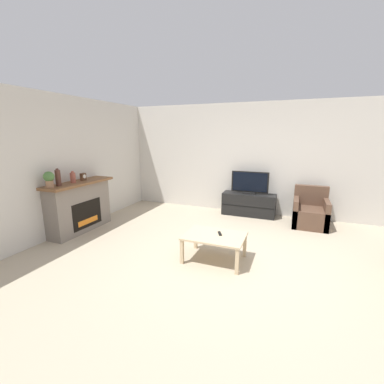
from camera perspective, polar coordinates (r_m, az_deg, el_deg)
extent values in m
plane|color=tan|center=(4.18, 8.74, -15.26)|extent=(24.00, 24.00, 0.00)
cube|color=beige|center=(6.50, 14.87, 6.99)|extent=(12.00, 0.06, 2.70)
cube|color=beige|center=(5.59, -27.64, 5.11)|extent=(0.06, 12.00, 2.70)
cube|color=slate|center=(5.73, -23.69, -3.17)|extent=(0.38, 1.37, 0.98)
cube|color=black|center=(5.63, -22.20, -4.55)|extent=(0.01, 0.76, 0.54)
cube|color=orange|center=(5.67, -22.06, -5.98)|extent=(0.01, 0.53, 0.11)
cube|color=brown|center=(5.60, -23.94, 1.86)|extent=(0.50, 1.49, 0.05)
cylinder|color=#512D23|center=(5.28, -27.62, 2.79)|extent=(0.09, 0.09, 0.29)
sphere|color=#512D23|center=(5.26, -27.79, 4.42)|extent=(0.05, 0.05, 0.05)
cylinder|color=#994C3D|center=(5.51, -24.95, 2.90)|extent=(0.10, 0.10, 0.19)
sphere|color=#994C3D|center=(5.50, -25.05, 3.97)|extent=(0.06, 0.06, 0.06)
cube|color=brown|center=(5.69, -23.04, 3.12)|extent=(0.07, 0.11, 0.15)
cylinder|color=white|center=(5.67, -22.77, 3.22)|extent=(0.00, 0.08, 0.08)
cylinder|color=#936B4C|center=(5.18, -29.07, 1.54)|extent=(0.13, 0.13, 0.13)
sphere|color=#477038|center=(5.16, -29.23, 3.01)|extent=(0.18, 0.18, 0.18)
cube|color=black|center=(6.44, 12.48, -2.71)|extent=(1.26, 0.42, 0.54)
cube|color=black|center=(6.24, 12.15, -3.20)|extent=(1.24, 0.01, 0.01)
cube|color=black|center=(6.37, 12.61, -0.19)|extent=(0.31, 0.18, 0.04)
cube|color=black|center=(6.32, 12.72, 2.20)|extent=(0.88, 0.03, 0.50)
cube|color=black|center=(6.30, 12.70, 2.18)|extent=(0.81, 0.01, 0.45)
cube|color=brown|center=(6.13, 24.69, -5.07)|extent=(0.70, 0.76, 0.40)
cube|color=brown|center=(6.33, 24.92, -0.64)|extent=(0.70, 0.14, 0.44)
cube|color=brown|center=(6.09, 21.96, -3.97)|extent=(0.10, 0.76, 0.60)
cube|color=brown|center=(6.13, 27.57, -4.40)|extent=(0.10, 0.76, 0.60)
cube|color=#CCB289|center=(4.07, 5.02, -9.71)|extent=(0.93, 0.67, 0.03)
cube|color=#CCB289|center=(4.03, -2.24, -13.10)|extent=(0.05, 0.05, 0.39)
cube|color=#CCB289|center=(3.80, 9.98, -14.99)|extent=(0.05, 0.05, 0.39)
cube|color=#CCB289|center=(4.53, 0.84, -10.10)|extent=(0.05, 0.05, 0.39)
cube|color=#CCB289|center=(4.33, 11.64, -11.51)|extent=(0.05, 0.05, 0.39)
cube|color=black|center=(4.10, 6.19, -9.15)|extent=(0.10, 0.15, 0.02)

